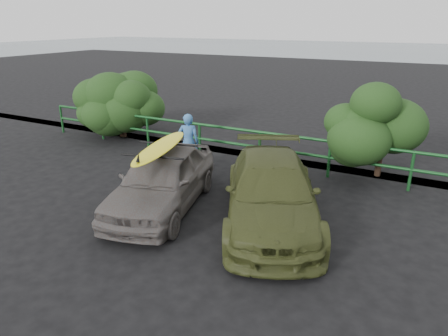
# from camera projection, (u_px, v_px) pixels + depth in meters

# --- Properties ---
(ground) EXTENTS (80.00, 80.00, 0.00)m
(ground) POSITION_uv_depth(u_px,v_px,m) (115.00, 234.00, 7.91)
(ground) COLOR black
(ocean) EXTENTS (200.00, 200.00, 0.00)m
(ocean) POSITION_uv_depth(u_px,v_px,m) (399.00, 50.00, 57.86)
(ocean) COLOR slate
(ocean) RESTS_ON ground
(guardrail) EXTENTS (14.00, 0.08, 1.04)m
(guardrail) POSITION_uv_depth(u_px,v_px,m) (229.00, 144.00, 11.89)
(guardrail) COLOR #154A1D
(guardrail) RESTS_ON ground
(shrub_left) EXTENTS (3.20, 2.40, 2.02)m
(shrub_left) POSITION_uv_depth(u_px,v_px,m) (113.00, 110.00, 14.13)
(shrub_left) COLOR #214218
(shrub_left) RESTS_ON ground
(shrub_right) EXTENTS (3.20, 2.40, 2.34)m
(shrub_right) POSITION_uv_depth(u_px,v_px,m) (417.00, 140.00, 9.92)
(shrub_right) COLOR #214218
(shrub_right) RESTS_ON ground
(sedan) EXTENTS (2.45, 4.16, 1.33)m
(sedan) POSITION_uv_depth(u_px,v_px,m) (162.00, 180.00, 8.82)
(sedan) COLOR #5E5754
(sedan) RESTS_ON ground
(olive_vehicle) EXTENTS (3.50, 4.87, 1.31)m
(olive_vehicle) POSITION_uv_depth(u_px,v_px,m) (271.00, 192.00, 8.21)
(olive_vehicle) COLOR #40461F
(olive_vehicle) RESTS_ON ground
(man) EXTENTS (0.69, 0.58, 1.60)m
(man) POSITION_uv_depth(u_px,v_px,m) (188.00, 142.00, 11.07)
(man) COLOR #3C74B5
(man) RESTS_ON ground
(roof_rack) EXTENTS (1.57, 1.27, 0.05)m
(roof_rack) POSITION_uv_depth(u_px,v_px,m) (160.00, 150.00, 8.58)
(roof_rack) COLOR black
(roof_rack) RESTS_ON sedan
(surfboard) EXTENTS (1.15, 2.67, 0.08)m
(surfboard) POSITION_uv_depth(u_px,v_px,m) (160.00, 147.00, 8.56)
(surfboard) COLOR yellow
(surfboard) RESTS_ON roof_rack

